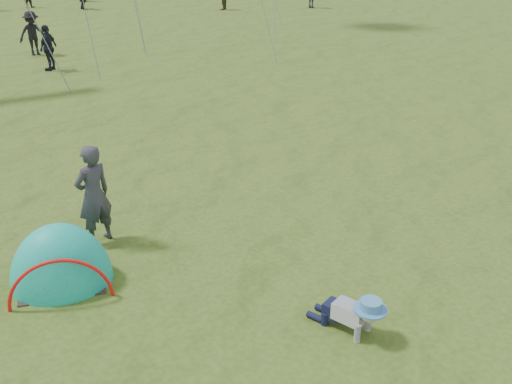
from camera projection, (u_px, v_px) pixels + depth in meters
ground at (286, 367)px, 6.84m from camera, size 140.00×140.00×0.00m
crawling_toddler at (354, 313)px, 7.32m from camera, size 0.79×0.92×0.60m
popup_tent at (63, 282)px, 8.47m from camera, size 1.72×1.54×1.90m
standing_adult at (93, 195)px, 9.21m from camera, size 0.72×0.58×1.71m
crowd_person_8 at (48, 48)px, 20.51m from camera, size 0.95×0.95×1.62m
crowd_person_9 at (33, 33)px, 22.93m from camera, size 1.19×0.77×1.73m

